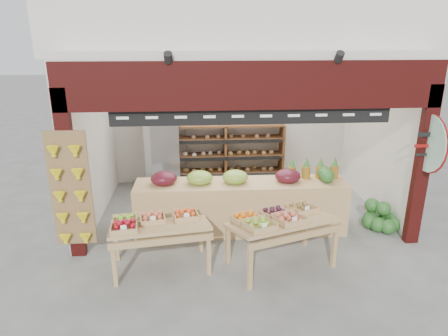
% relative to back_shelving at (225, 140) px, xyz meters
% --- Properties ---
extents(ground, '(60.00, 60.00, 0.00)m').
position_rel_back_shelving_xyz_m(ground, '(0.17, -1.95, -1.07)').
color(ground, '#62625D').
rests_on(ground, ground).
extents(shop_structure, '(6.36, 5.12, 5.40)m').
position_rel_back_shelving_xyz_m(shop_structure, '(0.17, -0.34, 2.85)').
color(shop_structure, silver).
rests_on(shop_structure, ground).
extents(banana_board, '(0.60, 0.15, 1.80)m').
position_rel_back_shelving_xyz_m(banana_board, '(-2.56, -3.13, 0.05)').
color(banana_board, olive).
rests_on(banana_board, ground).
extents(gift_sign, '(0.04, 0.93, 0.92)m').
position_rel_back_shelving_xyz_m(gift_sign, '(2.92, -3.10, 0.68)').
color(gift_sign, '#ABD7C1').
rests_on(gift_sign, ground).
extents(back_shelving, '(2.69, 0.44, 1.69)m').
position_rel_back_shelving_xyz_m(back_shelving, '(0.00, 0.00, 0.00)').
color(back_shelving, brown).
rests_on(back_shelving, ground).
extents(refrigerator, '(0.90, 0.90, 1.92)m').
position_rel_back_shelving_xyz_m(refrigerator, '(-1.33, -0.13, -0.11)').
color(refrigerator, silver).
rests_on(refrigerator, ground).
extents(cardboard_stack, '(1.03, 0.74, 0.61)m').
position_rel_back_shelving_xyz_m(cardboard_stack, '(-1.14, -1.10, -0.84)').
color(cardboard_stack, beige).
rests_on(cardboard_stack, ground).
extents(mid_counter, '(3.68, 0.77, 1.14)m').
position_rel_back_shelving_xyz_m(mid_counter, '(0.08, -2.38, -0.57)').
color(mid_counter, tan).
rests_on(mid_counter, ground).
extents(display_table_left, '(1.54, 1.00, 0.94)m').
position_rel_back_shelving_xyz_m(display_table_left, '(-1.34, -3.45, -0.37)').
color(display_table_left, tan).
rests_on(display_table_left, ground).
extents(display_table_right, '(1.72, 1.31, 0.98)m').
position_rel_back_shelving_xyz_m(display_table_right, '(0.49, -3.55, -0.31)').
color(display_table_right, tan).
rests_on(display_table_right, ground).
extents(watermelon_pile, '(0.70, 0.67, 0.51)m').
position_rel_back_shelving_xyz_m(watermelon_pile, '(2.64, -2.48, -0.88)').
color(watermelon_pile, '#1A4617').
rests_on(watermelon_pile, ground).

